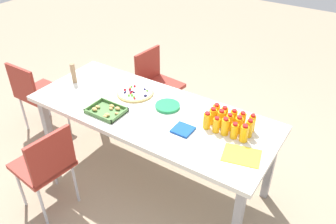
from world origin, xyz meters
name	(u,v)px	position (x,y,z in m)	size (l,w,h in m)	color
ground_plane	(153,176)	(0.00, 0.00, 0.00)	(12.00, 12.00, 0.00)	gray
party_table	(151,117)	(0.00, 0.00, 0.69)	(2.10, 0.85, 0.75)	silver
chair_near_right	(156,81)	(0.51, -0.81, 0.50)	(0.44, 0.44, 0.83)	maroon
chair_far_right	(46,164)	(0.48, 0.76, 0.50)	(0.44, 0.44, 0.83)	maroon
chair_end	(35,91)	(1.45, 0.07, 0.50)	(0.40, 0.40, 0.83)	maroon
juice_bottle_0	(252,123)	(-0.80, -0.19, 0.83)	(0.05, 0.05, 0.15)	#FAAD14
juice_bottle_1	(242,121)	(-0.72, -0.18, 0.82)	(0.06, 0.06, 0.14)	#FAAE14
juice_bottle_2	(233,118)	(-0.65, -0.19, 0.82)	(0.06, 0.06, 0.14)	#F9AE14
juice_bottle_3	(224,115)	(-0.57, -0.19, 0.82)	(0.06, 0.06, 0.14)	#FAAC14
juice_bottle_4	(216,112)	(-0.50, -0.19, 0.82)	(0.06, 0.06, 0.14)	#F9AE14
juice_bottle_5	(249,128)	(-0.81, -0.12, 0.83)	(0.06, 0.06, 0.15)	#F9AB14
juice_bottle_6	(239,125)	(-0.72, -0.12, 0.82)	(0.06, 0.06, 0.14)	#F9AD14
juice_bottle_7	(229,122)	(-0.65, -0.11, 0.82)	(0.05, 0.05, 0.14)	#F9AD14
juice_bottle_8	(221,119)	(-0.58, -0.12, 0.82)	(0.06, 0.06, 0.15)	#FAAD14
juice_bottle_9	(213,116)	(-0.51, -0.12, 0.82)	(0.06, 0.06, 0.14)	#F9AE14
juice_bottle_10	(244,133)	(-0.80, -0.04, 0.82)	(0.06, 0.06, 0.14)	#F9AB14
juice_bottle_11	(234,131)	(-0.72, -0.04, 0.82)	(0.06, 0.06, 0.13)	#FAAD14
juice_bottle_12	(225,127)	(-0.65, -0.04, 0.82)	(0.06, 0.06, 0.15)	#F9AD14
juice_bottle_13	(216,125)	(-0.58, -0.03, 0.82)	(0.05, 0.05, 0.13)	#FAAD14
juice_bottle_14	(207,121)	(-0.50, -0.04, 0.82)	(0.06, 0.06, 0.14)	#F9AD14
fruit_pizza	(135,92)	(0.27, -0.14, 0.77)	(0.33, 0.33, 0.05)	tan
snack_tray	(106,111)	(0.29, 0.22, 0.77)	(0.30, 0.22, 0.04)	#477238
plate_stack	(168,106)	(-0.09, -0.11, 0.77)	(0.21, 0.21, 0.02)	#1E8C4C
napkin_stack	(183,130)	(-0.37, 0.09, 0.76)	(0.15, 0.15, 0.02)	#194CA5
cardboard_tube	(73,73)	(0.88, 0.01, 0.85)	(0.04, 0.04, 0.19)	#9E7A56
paper_folder	(242,155)	(-0.86, 0.12, 0.76)	(0.26, 0.20, 0.01)	yellow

